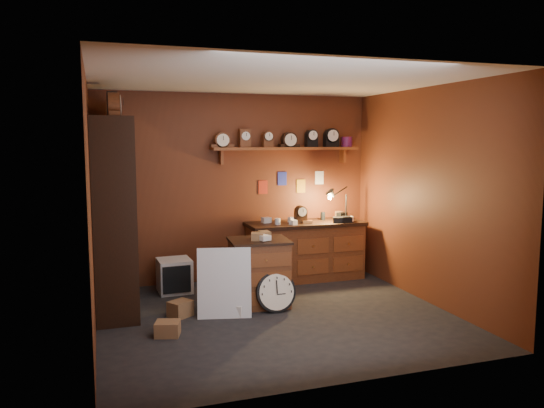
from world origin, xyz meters
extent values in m
plane|color=black|center=(0.00, 0.00, 0.00)|extent=(4.00, 4.00, 0.00)
cube|color=#632D17|center=(0.00, 1.80, 1.35)|extent=(4.00, 0.02, 2.70)
cube|color=#632D17|center=(0.00, -1.80, 1.35)|extent=(4.00, 0.02, 2.70)
cube|color=#632D17|center=(-2.00, 0.00, 1.35)|extent=(0.02, 3.60, 2.70)
cube|color=#632D17|center=(2.00, 0.00, 1.35)|extent=(0.02, 3.60, 2.70)
cube|color=beige|center=(0.00, 0.00, 2.70)|extent=(4.00, 3.60, 0.02)
cube|color=brown|center=(0.70, 1.65, 1.92)|extent=(2.20, 0.30, 0.04)
cube|color=brown|center=(-0.25, 1.72, 1.80)|extent=(0.04, 0.16, 0.20)
cube|color=brown|center=(1.65, 1.72, 1.80)|extent=(0.04, 0.16, 0.20)
cylinder|color=#B21419|center=(1.68, 1.65, 2.02)|extent=(0.16, 0.16, 0.15)
cube|color=#A22514|center=(0.15, 1.79, 1.35)|extent=(0.14, 0.01, 0.20)
cube|color=navy|center=(0.45, 1.79, 1.47)|extent=(0.14, 0.01, 0.20)
cube|color=#C68718|center=(0.75, 1.79, 1.35)|extent=(0.14, 0.01, 0.20)
cube|color=silver|center=(1.05, 1.79, 1.47)|extent=(0.14, 0.01, 0.20)
cube|color=black|center=(-1.98, 0.98, 1.15)|extent=(0.03, 1.60, 2.30)
cube|color=black|center=(-1.75, 0.20, 1.15)|extent=(0.45, 0.03, 2.30)
cube|color=black|center=(-1.75, 1.76, 1.15)|extent=(0.45, 0.03, 2.30)
cube|color=black|center=(-1.75, 0.98, 0.05)|extent=(0.43, 1.54, 0.03)
cube|color=black|center=(-1.75, 0.98, 0.55)|extent=(0.43, 1.54, 0.03)
cube|color=black|center=(-1.75, 0.98, 1.00)|extent=(0.43, 1.54, 0.03)
cube|color=black|center=(-1.75, 0.98, 1.45)|extent=(0.43, 1.54, 0.03)
cube|color=black|center=(-1.75, 0.98, 1.90)|extent=(0.43, 1.54, 0.03)
cube|color=black|center=(-1.75, 0.98, 2.28)|extent=(0.43, 1.54, 0.03)
cube|color=brown|center=(0.94, 1.48, 0.40)|extent=(1.67, 0.60, 0.80)
cube|color=black|center=(0.94, 1.48, 0.82)|extent=(1.73, 0.66, 0.05)
cube|color=brown|center=(0.94, 1.18, 0.40)|extent=(1.59, 0.02, 0.52)
cylinder|color=black|center=(1.58, 1.43, 0.86)|extent=(0.12, 0.12, 0.02)
cylinder|color=black|center=(1.58, 1.43, 1.05)|extent=(0.02, 0.02, 0.38)
cylinder|color=black|center=(1.46, 1.40, 1.29)|extent=(0.27, 0.09, 0.14)
cone|color=black|center=(1.32, 1.37, 1.25)|extent=(0.18, 0.14, 0.18)
cube|color=brown|center=(-0.06, 0.50, 0.40)|extent=(0.73, 0.62, 0.80)
cube|color=black|center=(-0.06, 0.50, 0.81)|extent=(0.77, 0.67, 0.03)
cube|color=brown|center=(-0.06, 0.21, 0.40)|extent=(0.62, 0.07, 0.68)
cylinder|color=black|center=(0.05, 0.18, 0.24)|extent=(0.49, 0.16, 0.49)
cylinder|color=#FEECCB|center=(0.05, 0.15, 0.25)|extent=(0.43, 0.10, 0.42)
cube|color=black|center=(0.05, 0.14, 0.31)|extent=(0.01, 0.04, 0.16)
cube|color=black|center=(0.10, 0.14, 0.22)|extent=(0.11, 0.01, 0.01)
cube|color=silver|center=(-0.58, 0.19, 0.00)|extent=(0.64, 0.30, 0.82)
cube|color=silver|center=(-0.99, 1.40, 0.23)|extent=(0.45, 0.45, 0.45)
cube|color=black|center=(-0.99, 1.17, 0.23)|extent=(0.37, 0.04, 0.36)
cube|color=brown|center=(-1.28, -0.21, 0.08)|extent=(0.30, 0.27, 0.15)
cube|color=white|center=(-0.42, 0.24, 0.07)|extent=(0.34, 0.35, 0.13)
cube|color=brown|center=(-1.06, 0.36, 0.09)|extent=(0.32, 0.31, 0.18)
camera|label=1|loc=(-1.93, -5.65, 2.05)|focal=35.00mm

